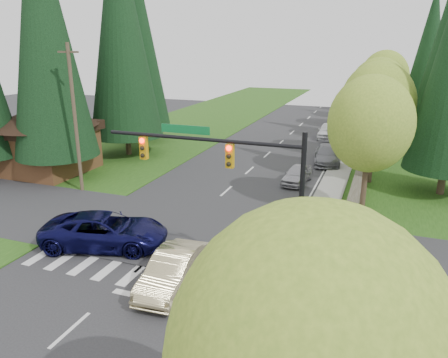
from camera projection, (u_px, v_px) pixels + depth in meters
The scene contains 29 objects.
ground at pixel (87, 315), 16.80m from camera, with size 120.00×120.00×0.00m, color #28282B.
grass_east at pixel (424, 192), 30.31m from camera, with size 14.00×110.00×0.06m, color #1F4813.
grass_west at pixel (107, 159), 38.99m from camera, with size 14.00×110.00×0.06m, color #1F4813.
cross_street at pixel (179, 233), 23.94m from camera, with size 120.00×8.00×0.10m, color #28282B.
sidewalk_east at pixel (338, 175), 34.12m from camera, with size 1.80×80.00×0.13m, color gray.
curb_east at pixel (327, 174), 34.41m from camera, with size 0.20×80.00×0.13m, color gray.
stone_wall_north at pixel (366, 150), 40.61m from camera, with size 0.70×40.00×0.70m, color #4C4438.
traffic_signal at pixel (234, 171), 17.85m from camera, with size 8.70×0.37×6.80m.
brown_building at pixel (45, 133), 34.25m from camera, with size 8.40×8.40×5.40m.
utility_pole at pixel (75, 118), 29.13m from camera, with size 1.60×0.24×10.00m.
decid_tree_0 at pixel (370, 124), 24.54m from camera, with size 4.80×4.80×8.37m.
decid_tree_1 at pixel (377, 105), 30.70m from camera, with size 5.20×5.20×8.80m.
decid_tree_2 at pixel (378, 92), 36.98m from camera, with size 5.00×5.00×8.82m.
decid_tree_3 at pixel (381, 88), 43.28m from camera, with size 5.00×5.00×8.55m.
decid_tree_4 at pixel (384, 78), 49.38m from camera, with size 5.40×5.40×9.18m.
decid_tree_5 at pixel (383, 78), 55.85m from camera, with size 4.80×4.80×8.30m.
decid_tree_6 at pixel (385, 72), 61.97m from camera, with size 5.20×5.20×8.86m.
conifer_w_a at pixel (44, 30), 30.38m from camera, with size 6.12×6.12×19.80m.
conifer_w_b at pixel (52, 45), 35.26m from camera, with size 5.44×5.44×17.80m.
conifer_w_c at pixel (120, 26), 37.04m from camera, with size 6.46×6.46×20.80m.
conifer_w_e at pixel (138, 39), 43.37m from camera, with size 5.78×5.78×18.80m.
conifer_e_c at pixel (430, 48), 52.19m from camera, with size 5.10×5.10×16.80m.
sedan_champagne at pixel (173, 270), 18.51m from camera, with size 1.66×4.75×1.56m, color tan.
suv_navy at pixel (105, 231), 22.12m from camera, with size 2.89×6.28×1.74m, color #0B0B38.
parked_car_a at pixel (297, 174), 32.20m from camera, with size 1.56×3.88×1.32m, color #A7A7AB.
parked_car_b at pixel (327, 155), 37.45m from camera, with size 2.12×5.21×1.51m, color slate.
parked_car_c at pixel (338, 136), 44.77m from camera, with size 1.52×4.37×1.44m, color #A1A1A5.
parked_car_d at pixel (328, 131), 47.31m from camera, with size 1.86×4.63×1.58m, color white.
parked_car_e at pixel (337, 120), 54.49m from camera, with size 1.86×4.59×1.33m, color #AFAFB4.
Camera 1 is at (9.99, -11.68, 10.05)m, focal length 35.00 mm.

